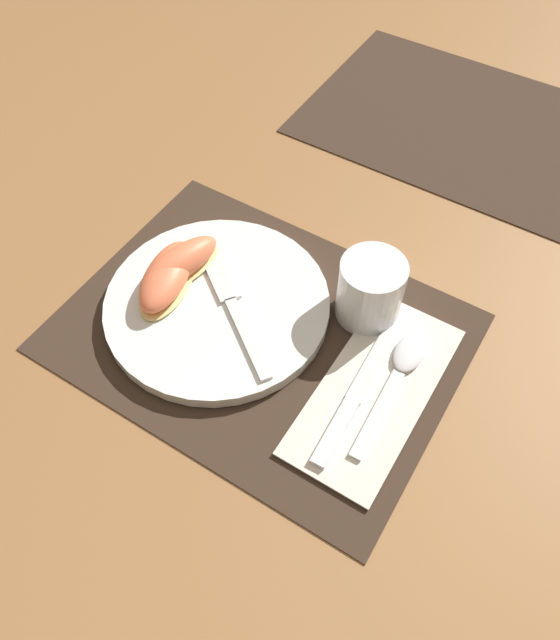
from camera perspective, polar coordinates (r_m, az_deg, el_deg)
ground_plane at (r=0.74m, az=-1.78°, el=-1.18°), size 3.00×3.00×0.00m
placemat at (r=0.74m, az=-1.79°, el=-1.09°), size 0.46×0.34×0.00m
placemat_far at (r=1.06m, az=15.94°, el=17.11°), size 0.46×0.34×0.00m
plate at (r=0.75m, az=-5.84°, el=1.29°), size 0.27×0.27×0.02m
juice_glass at (r=0.73m, az=8.21°, el=2.48°), size 0.08×0.08×0.08m
napkin at (r=0.70m, az=8.63°, el=-6.42°), size 0.11×0.25×0.00m
knife at (r=0.69m, az=7.22°, el=-6.33°), size 0.03×0.21×0.01m
spoon at (r=0.71m, az=11.06°, el=-4.29°), size 0.04×0.18×0.01m
fork at (r=0.74m, az=-4.27°, el=1.38°), size 0.17×0.13×0.00m
citrus_wedge_0 at (r=0.77m, az=-9.10°, el=5.08°), size 0.07×0.12×0.04m
citrus_wedge_1 at (r=0.76m, az=-10.32°, el=3.85°), size 0.08×0.13×0.03m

